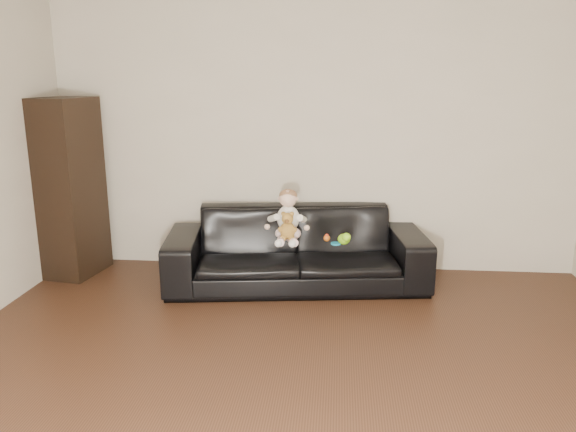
# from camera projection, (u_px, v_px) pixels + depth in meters

# --- Properties ---
(wall_back) EXTENTS (5.00, 0.00, 5.00)m
(wall_back) POSITION_uv_depth(u_px,v_px,m) (315.00, 136.00, 5.32)
(wall_back) COLOR #C0B6A1
(wall_back) RESTS_ON ground
(sofa) EXTENTS (2.42, 1.20, 0.68)m
(sofa) POSITION_uv_depth(u_px,v_px,m) (296.00, 248.00, 5.09)
(sofa) COLOR black
(sofa) RESTS_ON floor
(cabinet) EXTENTS (0.50, 0.63, 1.67)m
(cabinet) POSITION_uv_depth(u_px,v_px,m) (70.00, 188.00, 5.25)
(cabinet) COLOR black
(cabinet) RESTS_ON floor
(shelf_item) EXTENTS (0.22, 0.27, 0.28)m
(shelf_item) POSITION_uv_depth(u_px,v_px,m) (68.00, 148.00, 5.16)
(shelf_item) COLOR silver
(shelf_item) RESTS_ON cabinet
(baby) EXTENTS (0.33, 0.40, 0.46)m
(baby) POSITION_uv_depth(u_px,v_px,m) (288.00, 218.00, 4.90)
(baby) COLOR #FCD6D5
(baby) RESTS_ON sofa
(teddy_bear) EXTENTS (0.16, 0.16, 0.24)m
(teddy_bear) POSITION_uv_depth(u_px,v_px,m) (288.00, 226.00, 4.77)
(teddy_bear) COLOR olive
(teddy_bear) RESTS_ON sofa
(toy_green) EXTENTS (0.14, 0.16, 0.09)m
(toy_green) POSITION_uv_depth(u_px,v_px,m) (344.00, 239.00, 4.83)
(toy_green) COLOR #8BE41A
(toy_green) RESTS_ON sofa
(toy_rattle) EXTENTS (0.08, 0.08, 0.06)m
(toy_rattle) POSITION_uv_depth(u_px,v_px,m) (327.00, 238.00, 4.92)
(toy_rattle) COLOR #CC5E18
(toy_rattle) RESTS_ON sofa
(toy_blue_disc) EXTENTS (0.11, 0.11, 0.01)m
(toy_blue_disc) POSITION_uv_depth(u_px,v_px,m) (336.00, 244.00, 4.84)
(toy_blue_disc) COLOR #1A99D0
(toy_blue_disc) RESTS_ON sofa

